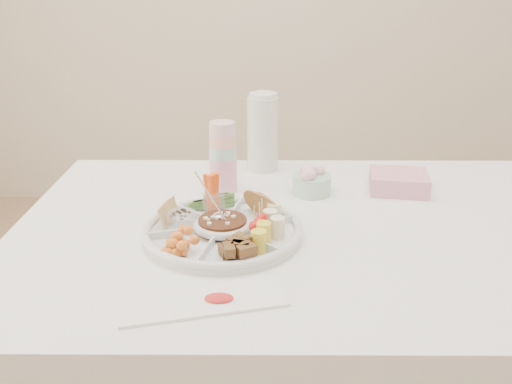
{
  "coord_description": "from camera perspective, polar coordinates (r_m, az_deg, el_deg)",
  "views": [
    {
      "loc": [
        -0.14,
        -1.25,
        1.35
      ],
      "look_at": [
        -0.15,
        0.03,
        0.83
      ],
      "focal_mm": 38.0,
      "sensor_mm": 36.0,
      "label": 1
    }
  ],
  "objects": [
    {
      "name": "pita_raisins",
      "position": [
        1.34,
        -8.85,
        -2.34
      ],
      "size": [
        0.13,
        0.13,
        0.06
      ],
      "primitive_type": null,
      "rotation": [
        0.0,
        0.0,
        0.28
      ],
      "color": "tan",
      "rests_on": "party_tray"
    },
    {
      "name": "granola_chunks",
      "position": [
        1.19,
        -2.18,
        -5.83
      ],
      "size": [
        0.13,
        0.13,
        0.05
      ],
      "primitive_type": null,
      "rotation": [
        0.0,
        0.0,
        0.28
      ],
      "color": "brown",
      "rests_on": "party_tray"
    },
    {
      "name": "napkin_stack",
      "position": [
        1.64,
        14.78,
        1.04
      ],
      "size": [
        0.18,
        0.16,
        0.05
      ],
      "primitive_type": "cube",
      "rotation": [
        0.0,
        0.0,
        -0.15
      ],
      "color": "pink",
      "rests_on": "dining_table"
    },
    {
      "name": "banana_tomato",
      "position": [
        1.26,
        2.07,
        -2.93
      ],
      "size": [
        0.14,
        0.14,
        0.09
      ],
      "primitive_type": null,
      "rotation": [
        0.0,
        0.0,
        0.28
      ],
      "color": "#E9DE86",
      "rests_on": "party_tray"
    },
    {
      "name": "tortillas",
      "position": [
        1.38,
        0.42,
        -1.32
      ],
      "size": [
        0.12,
        0.12,
        0.06
      ],
      "primitive_type": null,
      "rotation": [
        0.0,
        0.0,
        0.28
      ],
      "color": "#9B5A30",
      "rests_on": "party_tray"
    },
    {
      "name": "party_tray",
      "position": [
        1.31,
        -3.53,
        -3.79
      ],
      "size": [
        0.47,
        0.47,
        0.04
      ],
      "primitive_type": "cylinder",
      "rotation": [
        0.0,
        0.0,
        0.28
      ],
      "color": "silver",
      "rests_on": "dining_table"
    },
    {
      "name": "cherries",
      "position": [
        1.23,
        -8.03,
        -5.08
      ],
      "size": [
        0.13,
        0.13,
        0.04
      ],
      "primitive_type": null,
      "rotation": [
        0.0,
        0.0,
        0.28
      ],
      "color": "gold",
      "rests_on": "party_tray"
    },
    {
      "name": "cup_stack",
      "position": [
        1.56,
        -3.52,
        3.99
      ],
      "size": [
        0.09,
        0.09,
        0.22
      ],
      "primitive_type": "cylinder",
      "rotation": [
        0.0,
        0.0,
        -0.15
      ],
      "color": "#B7C5AB",
      "rests_on": "dining_table"
    },
    {
      "name": "placemat",
      "position": [
        1.07,
        -5.54,
        -11.32
      ],
      "size": [
        0.34,
        0.18,
        0.01
      ],
      "primitive_type": "cube",
      "rotation": [
        0.0,
        0.0,
        0.24
      ],
      "color": "white",
      "rests_on": "dining_table"
    },
    {
      "name": "thermos",
      "position": [
        1.73,
        0.71,
        6.4
      ],
      "size": [
        0.1,
        0.1,
        0.25
      ],
      "primitive_type": "cylinder",
      "rotation": [
        0.0,
        0.0,
        0.06
      ],
      "color": "silver",
      "rests_on": "dining_table"
    },
    {
      "name": "flower_bowl",
      "position": [
        1.56,
        5.9,
        1.27
      ],
      "size": [
        0.13,
        0.13,
        0.08
      ],
      "primitive_type": "cylinder",
      "rotation": [
        0.0,
        0.0,
        0.16
      ],
      "color": "#AAD1BD",
      "rests_on": "dining_table"
    },
    {
      "name": "bean_dip",
      "position": [
        1.31,
        -3.54,
        -3.5
      ],
      "size": [
        0.14,
        0.14,
        0.04
      ],
      "primitive_type": "cylinder",
      "rotation": [
        0.0,
        0.0,
        0.28
      ],
      "color": "#432212",
      "rests_on": "party_tray"
    },
    {
      "name": "dining_table",
      "position": [
        1.59,
        5.53,
        -15.88
      ],
      "size": [
        1.52,
        1.02,
        0.76
      ],
      "primitive_type": "cube",
      "color": "white",
      "rests_on": "floor"
    },
    {
      "name": "carrot_cucumber",
      "position": [
        1.41,
        -4.72,
        -0.06
      ],
      "size": [
        0.14,
        0.14,
        0.11
      ],
      "primitive_type": null,
      "rotation": [
        0.0,
        0.0,
        0.28
      ],
      "color": "#FF5D19",
      "rests_on": "party_tray"
    }
  ]
}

